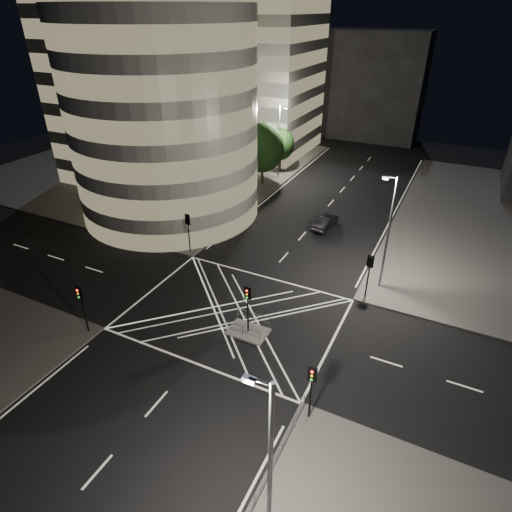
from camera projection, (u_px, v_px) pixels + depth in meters
The scene contains 24 objects.
ground at pixel (235, 314), 34.18m from camera, with size 120.00×120.00×0.00m, color black.
sidewalk_far_left at pixel (155, 165), 66.15m from camera, with size 42.00×42.00×0.15m, color #585653.
central_island at pixel (248, 332), 32.21m from camera, with size 3.00×2.00×0.15m, color slate.
office_tower_curved at pixel (154, 91), 50.25m from camera, with size 30.00×29.00×27.20m.
office_block_rear at pixel (239, 79), 69.48m from camera, with size 24.00×16.00×22.00m, color gray.
building_far_end at pixel (371, 86), 76.04m from camera, with size 18.00×8.00×18.00m, color black.
tree_a at pixel (185, 200), 42.89m from camera, with size 3.81×3.81×6.57m.
tree_b at pixel (216, 175), 47.20m from camera, with size 5.08×5.08×7.96m.
tree_c at pixel (241, 167), 52.28m from camera, with size 4.29×4.29×6.62m.
tree_d at pixel (263, 148), 56.51m from camera, with size 5.68×5.68×8.25m.
tree_e at pixel (281, 145), 61.69m from camera, with size 3.95×3.95×6.18m.
traffic_signal_fl at pixel (188, 226), 41.35m from camera, with size 0.55×0.22×4.00m.
traffic_signal_nl at pixel (81, 301), 30.83m from camera, with size 0.55×0.22×4.00m.
traffic_signal_fr at pixel (369, 269), 34.59m from camera, with size 0.55×0.22×4.00m.
traffic_signal_nr at pixel (312, 383), 24.07m from camera, with size 0.55×0.22×4.00m.
traffic_signal_island at pixel (248, 301), 30.78m from camera, with size 0.55×0.22×4.00m.
street_lamp_left_near at pixel (209, 182), 44.29m from camera, with size 1.25×0.25×10.00m.
street_lamp_left_far at pixel (279, 140), 58.21m from camera, with size 1.25×0.25×10.00m.
street_lamp_right_far at pixel (388, 230), 34.72m from camera, with size 1.25×0.25×10.00m.
street_lamp_right_near at pixel (269, 465), 16.93m from camera, with size 1.25×0.25×10.00m.
railing_near_right at pixel (262, 485), 21.24m from camera, with size 0.06×11.70×1.10m, color slate.
railing_island_south at pixel (242, 332), 31.20m from camera, with size 2.80×0.06×1.10m, color slate.
railing_island_north at pixel (253, 318), 32.59m from camera, with size 2.80×0.06×1.10m, color slate.
sedan at pixel (325, 222), 47.16m from camera, with size 1.54×4.41×1.45m, color black.
Camera 1 is at (13.62, -23.57, 21.25)m, focal length 30.00 mm.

